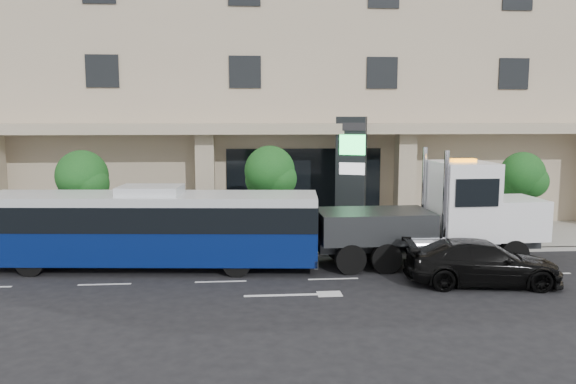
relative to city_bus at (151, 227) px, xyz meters
name	(u,v)px	position (x,y,z in m)	size (l,w,h in m)	color
ground	(327,268)	(6.67, -0.50, -1.62)	(120.00, 120.00, 0.00)	black
sidewalk	(311,238)	(6.67, 4.50, -1.54)	(120.00, 6.00, 0.15)	gray
curb	(320,254)	(6.67, 1.50, -1.54)	(120.00, 0.30, 0.15)	gray
convention_center	(291,50)	(6.67, 14.92, 8.35)	(60.00, 17.60, 20.00)	tan
tree_left	(83,180)	(-3.31, 3.09, 1.49)	(2.27, 2.20, 4.22)	#422B19
tree_mid	(270,175)	(4.69, 3.09, 1.64)	(2.28, 2.20, 4.38)	#422B19
tree_right	(523,177)	(16.19, 3.09, 1.42)	(2.10, 2.00, 4.04)	#422B19
city_bus	(151,227)	(0.00, 0.00, 0.00)	(12.75, 3.80, 3.18)	black
tow_truck	(440,217)	(11.14, -0.25, 0.25)	(9.99, 2.70, 4.55)	#2D3033
black_sedan	(482,262)	(11.69, -3.02, -0.85)	(2.16, 5.30, 1.54)	black
signage_pylon	(351,175)	(8.64, 4.99, 1.39)	(1.48, 1.02, 5.63)	black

